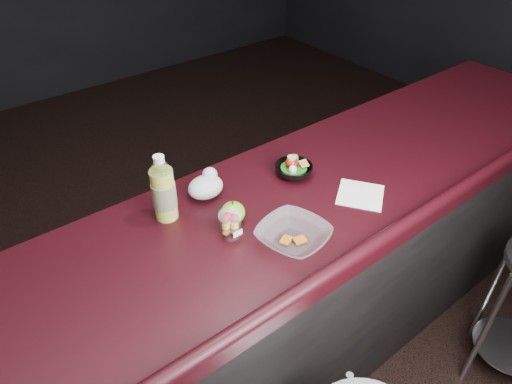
% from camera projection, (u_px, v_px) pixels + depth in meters
% --- Properties ---
extents(counter, '(4.06, 0.71, 1.02)m').
position_uv_depth(counter, '(227.00, 328.00, 1.81)').
color(counter, black).
rests_on(counter, ground).
extents(lemonade_bottle, '(0.08, 0.08, 0.25)m').
position_uv_depth(lemonade_bottle, '(164.00, 192.00, 1.51)').
color(lemonade_bottle, gold).
rests_on(lemonade_bottle, counter).
extents(fruit_cup, '(0.08, 0.08, 0.11)m').
position_uv_depth(fruit_cup, '(231.00, 223.00, 1.46)').
color(fruit_cup, white).
rests_on(fruit_cup, counter).
extents(green_apple, '(0.08, 0.08, 0.08)m').
position_uv_depth(green_apple, '(233.00, 212.00, 1.53)').
color(green_apple, '#3E8B10').
rests_on(green_apple, counter).
extents(plastic_bag, '(0.13, 0.11, 0.10)m').
position_uv_depth(plastic_bag, '(206.00, 185.00, 1.64)').
color(plastic_bag, silver).
rests_on(plastic_bag, counter).
extents(snack_bowl, '(0.18, 0.18, 0.08)m').
position_uv_depth(snack_bowl, '(293.00, 169.00, 1.75)').
color(snack_bowl, black).
rests_on(snack_bowl, counter).
extents(takeout_bowl, '(0.27, 0.27, 0.05)m').
position_uv_depth(takeout_bowl, '(293.00, 236.00, 1.45)').
color(takeout_bowl, silver).
rests_on(takeout_bowl, counter).
extents(paper_napkin, '(0.22, 0.22, 0.00)m').
position_uv_depth(paper_napkin, '(360.00, 195.00, 1.66)').
color(paper_napkin, white).
rests_on(paper_napkin, counter).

